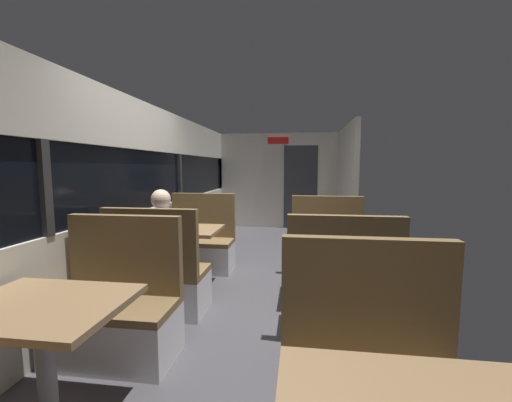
{
  "coord_description": "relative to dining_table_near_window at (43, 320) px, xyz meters",
  "views": [
    {
      "loc": [
        0.51,
        -3.61,
        1.49
      ],
      "look_at": [
        -0.38,
        2.98,
        0.78
      ],
      "focal_mm": 22.36,
      "sensor_mm": 36.0,
      "label": 1
    }
  ],
  "objects": [
    {
      "name": "bench_rear_aisle_facing_entry",
      "position": [
        1.79,
        2.66,
        -0.31
      ],
      "size": [
        0.95,
        0.5,
        1.1
      ],
      "color": "silver",
      "rests_on": "ground_plane"
    },
    {
      "name": "bench_near_window_facing_entry",
      "position": [
        0.0,
        0.7,
        -0.31
      ],
      "size": [
        0.95,
        0.5,
        1.1
      ],
      "color": "silver",
      "rests_on": "ground_plane"
    },
    {
      "name": "dining_table_rear_aisle",
      "position": [
        1.79,
        1.97,
        0.0
      ],
      "size": [
        0.9,
        0.7,
        0.74
      ],
      "color": "#9E9EA3",
      "rests_on": "ground_plane"
    },
    {
      "name": "bench_rear_aisle_facing_end",
      "position": [
        1.79,
        1.27,
        -0.31
      ],
      "size": [
        0.95,
        0.5,
        1.1
      ],
      "color": "silver",
      "rests_on": "ground_plane"
    },
    {
      "name": "seated_passenger",
      "position": [
        0.0,
        1.54,
        -0.1
      ],
      "size": [
        0.47,
        0.55,
        1.26
      ],
      "color": "#26262D",
      "rests_on": "ground_plane"
    },
    {
      "name": "carriage_end_bulkhead",
      "position": [
        0.95,
        6.28,
        0.5
      ],
      "size": [
        2.9,
        0.11,
        2.3
      ],
      "color": "beige",
      "rests_on": "ground_plane"
    },
    {
      "name": "dining_table_mid_window",
      "position": [
        0.0,
        2.17,
        0.0
      ],
      "size": [
        0.9,
        0.7,
        0.74
      ],
      "color": "#9E9EA3",
      "rests_on": "ground_plane"
    },
    {
      "name": "carriage_aisle_panel_right",
      "position": [
        2.34,
        5.09,
        0.51
      ],
      "size": [
        0.08,
        2.4,
        2.3
      ],
      "primitive_type": "cube",
      "color": "beige",
      "rests_on": "ground_plane"
    },
    {
      "name": "bench_front_aisle_facing_entry",
      "position": [
        1.79,
        0.1,
        -0.31
      ],
      "size": [
        0.95,
        0.5,
        1.1
      ],
      "color": "silver",
      "rests_on": "ground_plane"
    },
    {
      "name": "coffee_cup_secondary",
      "position": [
        -0.18,
        2.28,
        0.15
      ],
      "size": [
        0.07,
        0.07,
        0.09
      ],
      "color": "#26598C",
      "rests_on": "dining_table_mid_window"
    },
    {
      "name": "carriage_window_panel_left",
      "position": [
        -0.56,
        2.09,
        0.47
      ],
      "size": [
        0.09,
        8.48,
        2.3
      ],
      "color": "beige",
      "rests_on": "ground_plane"
    },
    {
      "name": "bench_mid_window_facing_end",
      "position": [
        0.0,
        1.47,
        -0.31
      ],
      "size": [
        0.95,
        0.5,
        1.1
      ],
      "color": "silver",
      "rests_on": "ground_plane"
    },
    {
      "name": "bench_mid_window_facing_entry",
      "position": [
        0.0,
        2.86,
        -0.31
      ],
      "size": [
        0.95,
        0.5,
        1.1
      ],
      "color": "silver",
      "rests_on": "ground_plane"
    },
    {
      "name": "dining_table_near_window",
      "position": [
        0.0,
        0.0,
        0.0
      ],
      "size": [
        0.9,
        0.7,
        0.74
      ],
      "color": "#9E9EA3",
      "rests_on": "ground_plane"
    },
    {
      "name": "ground_plane",
      "position": [
        0.89,
        2.09,
        -0.65
      ],
      "size": [
        3.3,
        9.2,
        0.02
      ],
      "primitive_type": "cube",
      "color": "#423F44"
    },
    {
      "name": "coffee_cup_primary",
      "position": [
        1.64,
        1.88,
        0.15
      ],
      "size": [
        0.07,
        0.07,
        0.09
      ],
      "color": "#26598C",
      "rests_on": "dining_table_rear_aisle"
    }
  ]
}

